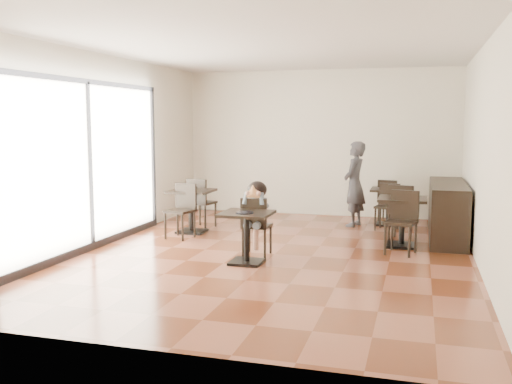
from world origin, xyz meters
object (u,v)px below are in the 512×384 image
(child, at_px, (257,219))
(adult_patron, at_px, (354,184))
(cafe_table_left, at_px, (192,211))
(cafe_table_back, at_px, (388,207))
(chair_left_b, at_px, (180,211))
(cafe_table_mid, at_px, (402,222))
(chair_left_a, at_px, (202,203))
(chair_back_a, at_px, (389,201))
(chair_back_b, at_px, (387,207))
(chair_mid_a, at_px, (403,212))
(chair_mid_b, at_px, (401,223))
(child_table, at_px, (247,238))
(child_chair, at_px, (257,226))

(child, relative_size, adult_patron, 0.68)
(cafe_table_left, xyz_separation_m, cafe_table_back, (3.50, 1.82, -0.04))
(cafe_table_back, bearing_deg, chair_left_b, -145.95)
(adult_patron, distance_m, cafe_table_mid, 1.99)
(chair_left_a, bearing_deg, chair_back_a, -142.61)
(cafe_table_left, xyz_separation_m, chair_left_b, (0.00, -0.55, 0.08))
(chair_left_b, relative_size, chair_back_b, 1.10)
(child, distance_m, adult_patron, 3.18)
(child, bearing_deg, cafe_table_back, 60.58)
(cafe_table_back, distance_m, chair_left_b, 4.23)
(child, distance_m, chair_back_a, 4.07)
(cafe_table_mid, distance_m, chair_mid_a, 0.56)
(adult_patron, relative_size, cafe_table_back, 2.29)
(child, distance_m, chair_mid_a, 2.81)
(chair_mid_b, bearing_deg, child_table, -136.19)
(child, relative_size, cafe_table_left, 1.43)
(chair_mid_a, relative_size, chair_left_a, 1.02)
(child_table, distance_m, cafe_table_back, 4.20)
(chair_mid_a, relative_size, chair_mid_b, 1.00)
(chair_mid_a, bearing_deg, cafe_table_left, 19.30)
(chair_back_a, bearing_deg, adult_patron, 59.82)
(adult_patron, distance_m, cafe_table_back, 0.86)
(adult_patron, bearing_deg, child, -9.10)
(chair_mid_a, bearing_deg, chair_back_b, -56.16)
(cafe_table_left, relative_size, chair_mid_a, 0.81)
(child_table, height_order, child_chair, child_chair)
(chair_left_a, bearing_deg, cafe_table_mid, -178.64)
(cafe_table_left, distance_m, cafe_table_back, 3.95)
(cafe_table_mid, xyz_separation_m, chair_back_a, (-0.33, 2.38, 0.03))
(chair_back_b, bearing_deg, adult_patron, 171.67)
(chair_mid_b, distance_m, chair_back_b, 2.01)
(child_table, distance_m, child, 0.58)
(cafe_table_back, height_order, chair_left_a, chair_left_a)
(child_chair, distance_m, cafe_table_mid, 2.49)
(child_table, xyz_separation_m, child_chair, (-0.00, 0.55, 0.08))
(cafe_table_back, relative_size, chair_left_b, 0.76)
(child, height_order, chair_left_b, child)
(cafe_table_left, relative_size, chair_back_b, 0.91)
(child_table, relative_size, child, 0.66)
(adult_patron, relative_size, chair_back_b, 1.90)
(adult_patron, bearing_deg, chair_mid_b, 36.32)
(child_chair, height_order, chair_back_b, child_chair)
(chair_back_a, height_order, chair_back_b, same)
(child_table, bearing_deg, chair_left_a, 123.65)
(chair_mid_a, bearing_deg, chair_mid_b, 103.56)
(child_table, relative_size, chair_mid_b, 0.77)
(child, height_order, adult_patron, adult_patron)
(chair_back_b, bearing_deg, chair_mid_a, -57.02)
(cafe_table_mid, relative_size, cafe_table_left, 1.02)
(child_chair, distance_m, chair_mid_b, 2.26)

